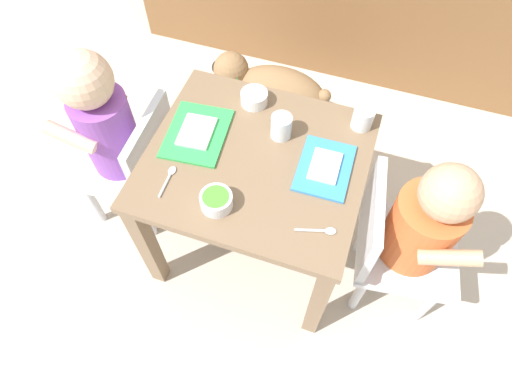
{
  "coord_description": "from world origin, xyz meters",
  "views": [
    {
      "loc": [
        0.22,
        -0.65,
        1.38
      ],
      "look_at": [
        0.0,
        0.0,
        0.31
      ],
      "focal_mm": 30.49,
      "sensor_mm": 36.0,
      "label": 1
    }
  ],
  "objects_px": {
    "food_tray_right": "(325,167)",
    "veggie_bowl_near": "(254,97)",
    "seated_child_right": "(418,226)",
    "water_cup_right": "(281,128)",
    "dog": "(272,90)",
    "cereal_bowl_right_side": "(216,200)",
    "dining_table": "(256,177)",
    "water_cup_left": "(363,119)",
    "spoon_by_left_tray": "(320,231)",
    "seated_child_left": "(110,128)",
    "spoon_by_right_tray": "(168,178)",
    "food_tray_left": "(197,133)"
  },
  "relations": [
    {
      "from": "dining_table",
      "to": "dog",
      "type": "xyz_separation_m",
      "value": [
        -0.11,
        0.51,
        -0.17
      ]
    },
    {
      "from": "water_cup_left",
      "to": "spoon_by_right_tray",
      "type": "distance_m",
      "value": 0.54
    },
    {
      "from": "veggie_bowl_near",
      "to": "spoon_by_right_tray",
      "type": "distance_m",
      "value": 0.34
    },
    {
      "from": "water_cup_right",
      "to": "seated_child_left",
      "type": "bearing_deg",
      "value": -168.98
    },
    {
      "from": "water_cup_right",
      "to": "veggie_bowl_near",
      "type": "relative_size",
      "value": 0.89
    },
    {
      "from": "dining_table",
      "to": "food_tray_right",
      "type": "relative_size",
      "value": 3.1
    },
    {
      "from": "seated_child_right",
      "to": "water_cup_right",
      "type": "relative_size",
      "value": 9.15
    },
    {
      "from": "food_tray_left",
      "to": "cereal_bowl_right_side",
      "type": "distance_m",
      "value": 0.23
    },
    {
      "from": "dog",
      "to": "cereal_bowl_right_side",
      "type": "relative_size",
      "value": 5.84
    },
    {
      "from": "dog",
      "to": "water_cup_right",
      "type": "distance_m",
      "value": 0.53
    },
    {
      "from": "food_tray_right",
      "to": "cereal_bowl_right_side",
      "type": "height_order",
      "value": "cereal_bowl_right_side"
    },
    {
      "from": "dining_table",
      "to": "spoon_by_left_tray",
      "type": "xyz_separation_m",
      "value": [
        0.21,
        -0.15,
        0.09
      ]
    },
    {
      "from": "dog",
      "to": "water_cup_left",
      "type": "height_order",
      "value": "water_cup_left"
    },
    {
      "from": "dining_table",
      "to": "spoon_by_left_tray",
      "type": "bearing_deg",
      "value": -36.09
    },
    {
      "from": "seated_child_right",
      "to": "dog",
      "type": "height_order",
      "value": "seated_child_right"
    },
    {
      "from": "food_tray_right",
      "to": "veggie_bowl_near",
      "type": "xyz_separation_m",
      "value": [
        -0.25,
        0.16,
        0.01
      ]
    },
    {
      "from": "spoon_by_left_tray",
      "to": "water_cup_left",
      "type": "bearing_deg",
      "value": 86.01
    },
    {
      "from": "seated_child_right",
      "to": "spoon_by_right_tray",
      "type": "height_order",
      "value": "seated_child_right"
    },
    {
      "from": "dining_table",
      "to": "cereal_bowl_right_side",
      "type": "relative_size",
      "value": 7.22
    },
    {
      "from": "dog",
      "to": "spoon_by_left_tray",
      "type": "relative_size",
      "value": 4.72
    },
    {
      "from": "food_tray_left",
      "to": "spoon_by_left_tray",
      "type": "height_order",
      "value": "food_tray_left"
    },
    {
      "from": "water_cup_right",
      "to": "cereal_bowl_right_side",
      "type": "bearing_deg",
      "value": -107.28
    },
    {
      "from": "seated_child_left",
      "to": "spoon_by_left_tray",
      "type": "distance_m",
      "value": 0.68
    },
    {
      "from": "seated_child_left",
      "to": "food_tray_left",
      "type": "bearing_deg",
      "value": 4.94
    },
    {
      "from": "veggie_bowl_near",
      "to": "spoon_by_left_tray",
      "type": "height_order",
      "value": "veggie_bowl_near"
    },
    {
      "from": "seated_child_left",
      "to": "veggie_bowl_near",
      "type": "relative_size",
      "value": 8.85
    },
    {
      "from": "water_cup_left",
      "to": "food_tray_left",
      "type": "bearing_deg",
      "value": -157.08
    },
    {
      "from": "water_cup_left",
      "to": "cereal_bowl_right_side",
      "type": "distance_m",
      "value": 0.46
    },
    {
      "from": "water_cup_right",
      "to": "cereal_bowl_right_side",
      "type": "xyz_separation_m",
      "value": [
        -0.08,
        -0.26,
        -0.01
      ]
    },
    {
      "from": "dog",
      "to": "water_cup_right",
      "type": "height_order",
      "value": "water_cup_right"
    },
    {
      "from": "dining_table",
      "to": "food_tray_left",
      "type": "xyz_separation_m",
      "value": [
        -0.18,
        0.03,
        0.09
      ]
    },
    {
      "from": "dining_table",
      "to": "spoon_by_right_tray",
      "type": "bearing_deg",
      "value": -144.63
    },
    {
      "from": "seated_child_left",
      "to": "dog",
      "type": "relative_size",
      "value": 1.46
    },
    {
      "from": "food_tray_right",
      "to": "dining_table",
      "type": "bearing_deg",
      "value": -171.99
    },
    {
      "from": "food_tray_right",
      "to": "spoon_by_right_tray",
      "type": "xyz_separation_m",
      "value": [
        -0.37,
        -0.16,
        -0.0
      ]
    },
    {
      "from": "dining_table",
      "to": "water_cup_right",
      "type": "bearing_deg",
      "value": 68.65
    },
    {
      "from": "dining_table",
      "to": "water_cup_left",
      "type": "distance_m",
      "value": 0.33
    },
    {
      "from": "seated_child_right",
      "to": "water_cup_left",
      "type": "xyz_separation_m",
      "value": [
        -0.21,
        0.21,
        0.11
      ]
    },
    {
      "from": "food_tray_right",
      "to": "water_cup_left",
      "type": "relative_size",
      "value": 2.99
    },
    {
      "from": "seated_child_left",
      "to": "spoon_by_left_tray",
      "type": "relative_size",
      "value": 6.9
    },
    {
      "from": "dining_table",
      "to": "water_cup_right",
      "type": "distance_m",
      "value": 0.16
    },
    {
      "from": "dining_table",
      "to": "dog",
      "type": "height_order",
      "value": "dining_table"
    },
    {
      "from": "cereal_bowl_right_side",
      "to": "spoon_by_left_tray",
      "type": "bearing_deg",
      "value": 2.57
    },
    {
      "from": "seated_child_right",
      "to": "water_cup_right",
      "type": "distance_m",
      "value": 0.44
    },
    {
      "from": "food_tray_left",
      "to": "spoon_by_right_tray",
      "type": "relative_size",
      "value": 2.2
    },
    {
      "from": "water_cup_right",
      "to": "food_tray_right",
      "type": "bearing_deg",
      "value": -26.96
    },
    {
      "from": "cereal_bowl_right_side",
      "to": "veggie_bowl_near",
      "type": "height_order",
      "value": "cereal_bowl_right_side"
    },
    {
      "from": "dog",
      "to": "food_tray_left",
      "type": "distance_m",
      "value": 0.56
    },
    {
      "from": "food_tray_right",
      "to": "food_tray_left",
      "type": "bearing_deg",
      "value": -180.0
    },
    {
      "from": "spoon_by_left_tray",
      "to": "dining_table",
      "type": "bearing_deg",
      "value": 143.91
    }
  ]
}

